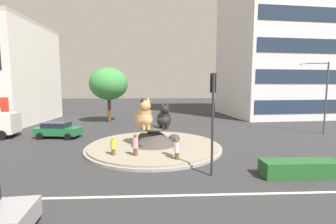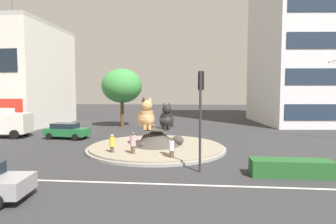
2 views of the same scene
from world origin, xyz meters
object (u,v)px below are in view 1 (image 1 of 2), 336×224
streetlight_arm (323,92)px  office_tower (285,15)px  pedestrian_white_shirt (177,151)px  traffic_light_mast (213,106)px  broadleaf_tree_behind_island (109,84)px  parked_car_right (58,130)px  pedestrian_pink_shirt (135,146)px  cat_statue_calico (144,117)px  pedestrian_yellow_shirt (113,147)px  cat_statue_black (164,118)px

streetlight_arm → office_tower: bearing=-92.5°
pedestrian_white_shirt → traffic_light_mast: bearing=-4.1°
broadleaf_tree_behind_island → parked_car_right: 11.15m
pedestrian_white_shirt → broadleaf_tree_behind_island: bearing=157.3°
pedestrian_white_shirt → pedestrian_pink_shirt: pedestrian_pink_shirt is taller
cat_statue_calico → broadleaf_tree_behind_island: (-5.64, 14.18, 2.75)m
office_tower → pedestrian_white_shirt: office_tower is taller
cat_statue_calico → parked_car_right: 9.82m
pedestrian_yellow_shirt → streetlight_arm: bearing=-92.9°
cat_statue_calico → pedestrian_yellow_shirt: 3.68m
cat_statue_black → pedestrian_white_shirt: cat_statue_black is taller
pedestrian_yellow_shirt → cat_statue_calico: bearing=-60.5°
broadleaf_tree_behind_island → pedestrian_white_shirt: broadleaf_tree_behind_island is taller
parked_car_right → cat_statue_black: bearing=-15.4°
cat_statue_black → streetlight_arm: bearing=97.2°
broadleaf_tree_behind_island → streetlight_arm: bearing=-21.1°
cat_statue_calico → pedestrian_white_shirt: bearing=13.9°
broadleaf_tree_behind_island → streetlight_arm: (23.81, -9.17, -0.95)m
traffic_light_mast → pedestrian_white_shirt: bearing=51.6°
cat_statue_calico → broadleaf_tree_behind_island: size_ratio=0.37×
cat_statue_calico → office_tower: bearing=115.2°
broadleaf_tree_behind_island → streetlight_arm: 25.53m
traffic_light_mast → parked_car_right: (-12.67, 10.09, -3.12)m
traffic_light_mast → broadleaf_tree_behind_island: size_ratio=0.75×
streetlight_arm → cat_statue_calico: bearing=28.3°
cat_statue_calico → cat_statue_black: 1.61m
pedestrian_white_shirt → streetlight_arm: bearing=72.2°
traffic_light_mast → office_tower: bearing=-25.6°
pedestrian_white_shirt → pedestrian_pink_shirt: bearing=-155.0°
traffic_light_mast → broadleaf_tree_behind_island: bearing=35.2°
office_tower → pedestrian_pink_shirt: size_ratio=18.86×
pedestrian_yellow_shirt → pedestrian_white_shirt: bearing=-128.4°
broadleaf_tree_behind_island → pedestrian_pink_shirt: bearing=-73.0°
pedestrian_white_shirt → parked_car_right: pedestrian_white_shirt is taller
pedestrian_pink_shirt → streetlight_arm: bearing=-40.8°
office_tower → broadleaf_tree_behind_island: office_tower is taller
broadleaf_tree_behind_island → parked_car_right: size_ratio=1.75×
traffic_light_mast → office_tower: (18.54, 26.84, 13.05)m
cat_statue_black → broadleaf_tree_behind_island: broadleaf_tree_behind_island is taller
pedestrian_white_shirt → parked_car_right: 13.60m
broadleaf_tree_behind_island → pedestrian_yellow_shirt: size_ratio=4.71×
cat_statue_calico → pedestrian_pink_shirt: 3.28m
office_tower → streetlight_arm: 20.96m
cat_statue_black → broadleaf_tree_behind_island: 16.00m
cat_statue_black → streetlight_arm: (16.58, 4.80, 1.95)m
parked_car_right → broadleaf_tree_behind_island: bearing=80.3°
office_tower → pedestrian_yellow_shirt: 37.80m
cat_statue_black → pedestrian_yellow_shirt: size_ratio=1.34×
cat_statue_black → streetlight_arm: size_ratio=0.29×
pedestrian_pink_shirt → cat_statue_calico: bearing=17.8°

